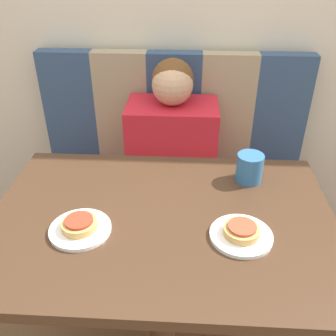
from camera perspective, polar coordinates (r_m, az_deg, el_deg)
booth_seat at (r=1.96m, az=0.55°, el=-7.52°), size 1.27×0.45×0.49m
booth_backrest at (r=1.85m, az=0.92°, el=8.89°), size 1.27×0.08×0.56m
dining_table at (r=1.20m, az=-0.91°, el=-11.26°), size 1.04×0.72×0.78m
person at (r=1.69m, az=0.64°, el=5.71°), size 0.40×0.25×0.57m
plate_left at (r=1.11m, az=-13.21°, el=-9.07°), size 0.18×0.18×0.01m
plate_right at (r=1.08m, az=11.06°, el=-10.06°), size 0.18×0.18×0.01m
pizza_left at (r=1.09m, az=-13.34°, el=-8.29°), size 0.10×0.10×0.03m
pizza_right at (r=1.06m, az=11.17°, el=-9.27°), size 0.10×0.10×0.03m
drinking_cup at (r=1.29m, az=12.31°, el=0.04°), size 0.09×0.09×0.10m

